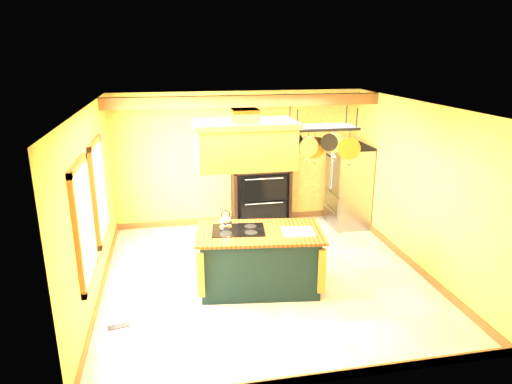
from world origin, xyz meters
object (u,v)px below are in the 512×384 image
object	(u,v)px
pot_rack	(323,136)
hutch	(261,186)
range_hood	(245,143)
refrigerator	(348,188)
kitchen_island	(259,259)

from	to	relation	value
pot_rack	hutch	bearing A→B (deg)	97.96
pot_rack	range_hood	bearing A→B (deg)	180.00
hutch	range_hood	bearing A→B (deg)	-106.08
range_hood	refrigerator	distance (m)	3.63
pot_rack	refrigerator	bearing A→B (deg)	58.48
kitchen_island	refrigerator	distance (m)	3.20
kitchen_island	hutch	xyz separation A→B (m)	(0.55, 2.60, 0.35)
kitchen_island	refrigerator	xyz separation A→B (m)	(2.28, 2.22, 0.32)
kitchen_island	range_hood	xyz separation A→B (m)	(-0.20, -0.00, 1.77)
pot_rack	kitchen_island	bearing A→B (deg)	179.94
kitchen_island	range_hood	bearing A→B (deg)	-172.44
range_hood	pot_rack	distance (m)	1.11
refrigerator	hutch	xyz separation A→B (m)	(-1.73, 0.38, 0.03)
kitchen_island	pot_rack	world-z (taller)	pot_rack
refrigerator	hutch	distance (m)	1.77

